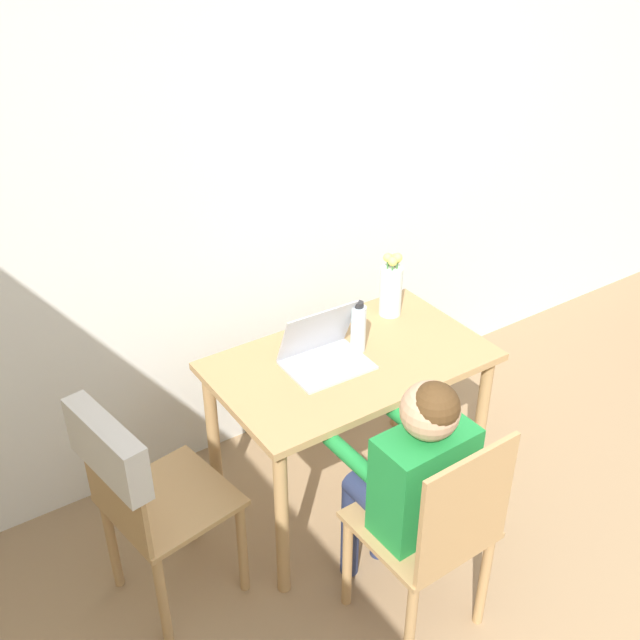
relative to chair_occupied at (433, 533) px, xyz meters
name	(u,v)px	position (x,y,z in m)	size (l,w,h in m)	color
wall_back	(296,170)	(0.31, 1.32, 0.79)	(6.40, 0.05, 2.50)	silver
dining_table	(350,380)	(0.15, 0.68, 0.15)	(1.07, 0.64, 0.72)	tan
chair_occupied	(433,533)	(0.00, 0.00, 0.00)	(0.41, 0.41, 0.88)	tan
chair_spare	(135,483)	(-0.77, 0.62, 0.14)	(0.49, 0.46, 0.89)	tan
person_seated	(414,469)	(0.00, 0.12, 0.19)	(0.34, 0.43, 1.03)	#1E8438
laptop	(323,351)	(0.04, 0.72, 0.31)	(0.32, 0.25, 0.23)	#B2B2B7
flower_vase	(391,287)	(0.48, 0.87, 0.39)	(0.09, 0.09, 0.29)	silver
water_bottle	(358,328)	(0.21, 0.71, 0.36)	(0.06, 0.06, 0.21)	silver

